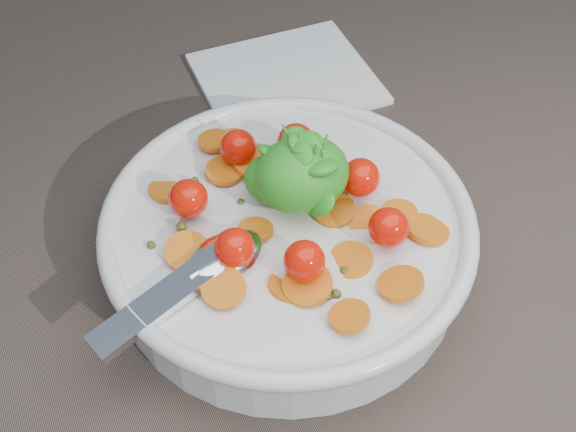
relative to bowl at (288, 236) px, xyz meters
name	(u,v)px	position (x,y,z in m)	size (l,w,h in m)	color
ground	(325,267)	(0.02, -0.02, -0.03)	(6.00, 6.00, 0.00)	brown
bowl	(288,236)	(0.00, 0.00, 0.00)	(0.30, 0.28, 0.12)	silver
napkin	(286,78)	(0.09, 0.21, -0.03)	(0.17, 0.15, 0.01)	white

